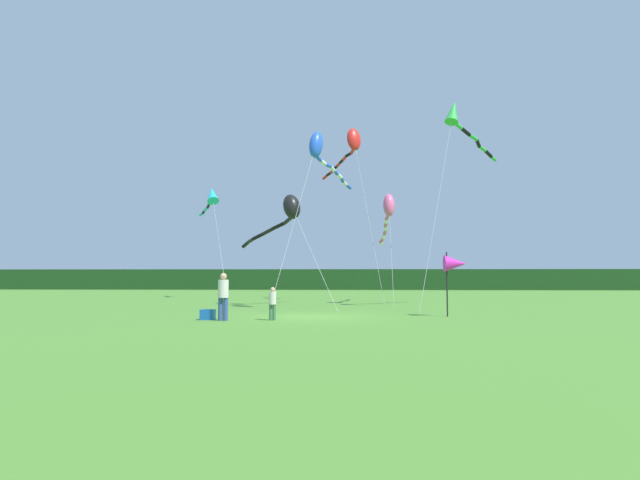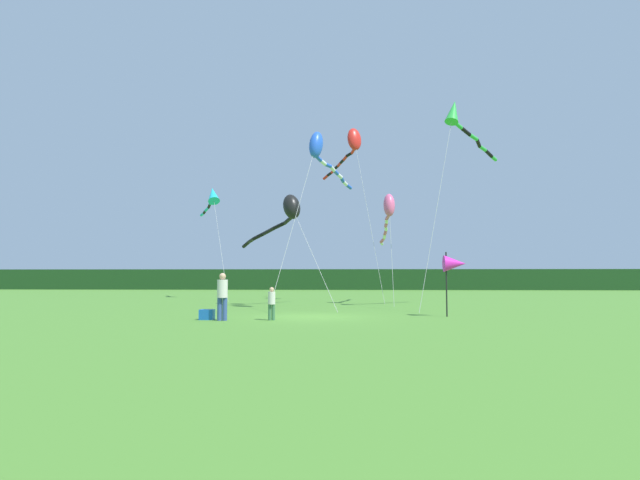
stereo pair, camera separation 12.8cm
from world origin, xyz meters
name	(u,v)px [view 1 (the left image)]	position (x,y,z in m)	size (l,w,h in m)	color
ground_plane	(313,317)	(0.00, 0.00, 0.00)	(120.00, 120.00, 0.00)	#4C842D
distant_treeline	(336,279)	(0.00, 45.00, 1.26)	(108.00, 2.59, 2.53)	#193D19
person_adult	(223,294)	(-3.23, -2.14, 1.00)	(0.39, 0.39, 1.79)	#334C8C
person_child	(273,302)	(-1.40, -1.87, 0.70)	(0.28, 0.28, 1.25)	#3F724C
cooler_box	(208,315)	(-3.91, -1.77, 0.20)	(0.54, 0.41, 0.39)	#1959B2
banner_flag_pole	(455,264)	(5.91, 0.35, 2.17)	(0.90, 0.70, 2.67)	black
kite_green	(459,120)	(7.38, 6.13, 9.94)	(5.59, 7.24, 11.00)	#B2B2B2
kite_cyan	(212,196)	(-8.87, 17.93, 7.75)	(4.10, 7.62, 8.67)	#B2B2B2
kite_red	(351,144)	(1.72, 13.75, 10.60)	(4.11, 7.53, 11.67)	#B2B2B2
kite_black	(287,211)	(-1.72, 5.73, 5.07)	(5.80, 6.45, 6.07)	#B2B2B2
kite_blue	(319,150)	(-0.06, 6.55, 8.51)	(3.92, 7.94, 9.57)	#B2B2B2
kite_rainbow	(388,212)	(3.88, 10.19, 5.54)	(0.71, 7.48, 6.62)	#B2B2B2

